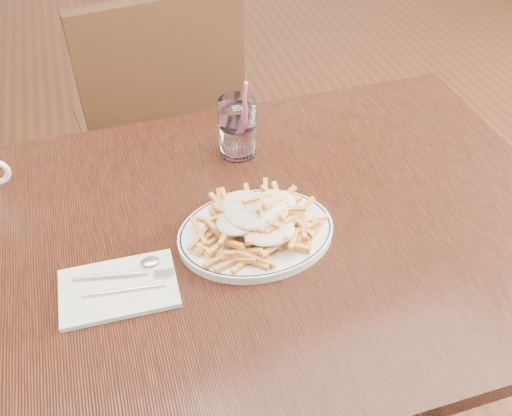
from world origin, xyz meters
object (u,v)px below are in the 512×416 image
object	(u,v)px
fries_plate	(256,233)
loaded_fries	(256,216)
chair_far	(161,121)
water_glass	(238,131)
table	(252,260)

from	to	relation	value
fries_plate	loaded_fries	size ratio (longest dim) A/B	1.27
chair_far	loaded_fries	distance (m)	0.79
water_glass	loaded_fries	bearing A→B (deg)	-98.61
fries_plate	loaded_fries	xyz separation A→B (m)	(-0.00, 0.00, 0.04)
water_glass	table	bearing A→B (deg)	-99.72
chair_far	water_glass	bearing A→B (deg)	-78.30
table	water_glass	xyz separation A→B (m)	(0.04, 0.23, 0.13)
chair_far	loaded_fries	size ratio (longest dim) A/B	4.23
table	water_glass	world-z (taller)	water_glass
table	chair_far	size ratio (longest dim) A/B	1.28
chair_far	fries_plate	bearing A→B (deg)	-85.05
table	water_glass	bearing A→B (deg)	80.28
chair_far	fries_plate	size ratio (longest dim) A/B	3.33
fries_plate	loaded_fries	world-z (taller)	loaded_fries
table	loaded_fries	xyz separation A→B (m)	(0.00, -0.02, 0.13)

